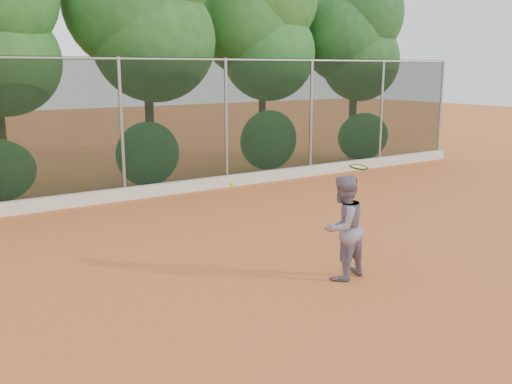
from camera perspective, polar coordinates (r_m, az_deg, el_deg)
ground at (r=8.89m, az=3.62°, el=-9.06°), size 80.00×80.00×0.00m
concrete_curb at (r=14.63m, az=-12.72°, el=-0.16°), size 24.00×0.20×0.30m
tennis_player at (r=8.91m, az=8.67°, el=-3.54°), size 0.91×0.77×1.64m
chainlink_fence at (r=14.54m, az=-13.30°, el=6.56°), size 24.09×0.09×3.50m
foliage_backdrop at (r=16.23m, az=-18.19°, el=15.85°), size 23.70×3.63×7.55m
tennis_racket at (r=8.89m, az=10.19°, el=2.22°), size 0.39×0.39×0.53m
tennis_ball_in_flight at (r=7.75m, az=-2.43°, el=0.87°), size 0.07×0.07×0.07m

